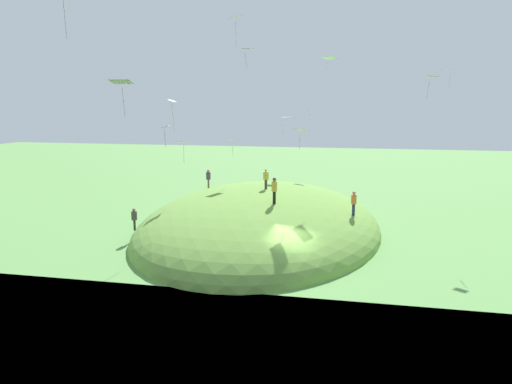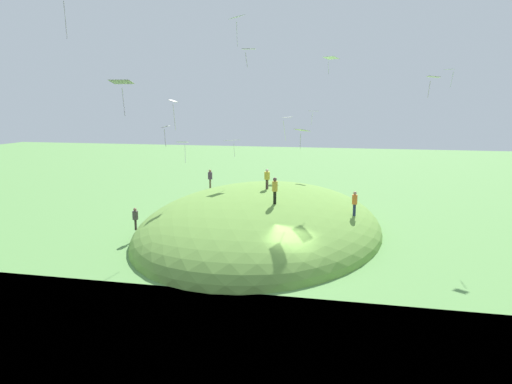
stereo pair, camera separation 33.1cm
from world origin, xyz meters
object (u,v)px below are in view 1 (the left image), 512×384
object	(u,v)px
kite_2	(285,118)
kite_9	(301,131)
kite_12	(230,141)
kite_13	(165,128)
kite_8	(248,50)
kite_1	(172,104)
kite_4	(236,18)
kite_10	(447,71)
person_watching_kites	(354,200)
person_on_hilltop	(134,217)
person_with_child	(274,187)
kite_11	(181,143)
person_near_shore	(208,177)
kite_6	(311,112)
kite_7	(122,83)
person_walking_path	(266,177)
kite_3	(329,58)
kite_5	(432,78)

from	to	relation	value
kite_2	kite_9	bearing A→B (deg)	-166.79
kite_12	kite_13	distance (m)	11.85
kite_8	kite_1	bearing A→B (deg)	72.58
kite_4	kite_10	xyz separation A→B (m)	(3.32, -15.22, -3.66)
kite_1	kite_2	bearing A→B (deg)	-32.12
kite_2	person_watching_kites	bearing A→B (deg)	-147.68
person_on_hilltop	kite_8	xyz separation A→B (m)	(0.04, -8.34, 11.30)
kite_1	kite_4	distance (m)	7.72
kite_10	person_on_hilltop	bearing A→B (deg)	109.41
person_with_child	kite_11	size ratio (longest dim) A/B	1.08
person_near_shore	kite_6	world-z (taller)	kite_6
person_with_child	kite_13	world-z (taller)	kite_13
person_watching_kites	person_on_hilltop	xyz separation A→B (m)	(-2.56, 15.29, -1.31)
kite_1	kite_4	xyz separation A→B (m)	(2.42, -4.10, 6.07)
kite_7	kite_8	distance (m)	8.86
kite_12	kite_13	world-z (taller)	kite_13
kite_8	person_walking_path	bearing A→B (deg)	-3.23
person_watching_kites	kite_8	world-z (taller)	kite_8
person_with_child	kite_1	distance (m)	9.48
kite_2	kite_11	xyz separation A→B (m)	(-7.82, 7.06, -1.72)
kite_4	kite_11	xyz separation A→B (m)	(0.33, 4.53, -9.09)
person_with_child	kite_2	bearing A→B (deg)	-91.33
kite_9	kite_10	size ratio (longest dim) A/B	1.03
person_watching_kites	kite_6	size ratio (longest dim) A/B	1.32
kite_11	kite_4	bearing A→B (deg)	-94.17
kite_3	kite_8	distance (m)	9.80
person_on_hilltop	kite_10	bearing A→B (deg)	-84.32
person_walking_path	person_near_shore	size ratio (longest dim) A/B	0.94
kite_2	kite_6	xyz separation A→B (m)	(3.36, -2.00, 0.56)
kite_3	kite_9	size ratio (longest dim) A/B	1.03
person_with_child	kite_12	distance (m)	8.31
kite_5	kite_9	bearing A→B (deg)	91.94
kite_2	kite_12	world-z (taller)	kite_2
kite_2	kite_12	bearing A→B (deg)	145.58
person_watching_kites	kite_8	xyz separation A→B (m)	(-2.52, 6.95, 9.99)
person_on_hilltop	kite_9	bearing A→B (deg)	-98.96
kite_11	kite_9	bearing A→B (deg)	-110.65
person_walking_path	kite_2	xyz separation A→B (m)	(7.50, -0.40, 4.19)
person_near_shore	kite_7	xyz separation A→B (m)	(-15.83, -0.18, 7.44)
kite_2	kite_9	xyz separation A→B (m)	(-11.50, -2.70, -0.43)
person_near_shore	person_with_child	distance (m)	11.32
kite_6	kite_8	world-z (taller)	kite_8
person_walking_path	kite_5	distance (m)	13.75
person_on_hilltop	kite_2	size ratio (longest dim) A/B	0.74
person_with_child	kite_2	distance (m)	12.56
person_with_child	kite_8	bearing A→B (deg)	15.58
kite_5	kite_10	distance (m)	6.73
person_walking_path	kite_11	size ratio (longest dim) A/B	0.93
kite_4	kite_7	size ratio (longest dim) A/B	1.12
kite_4	kite_9	bearing A→B (deg)	-122.62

